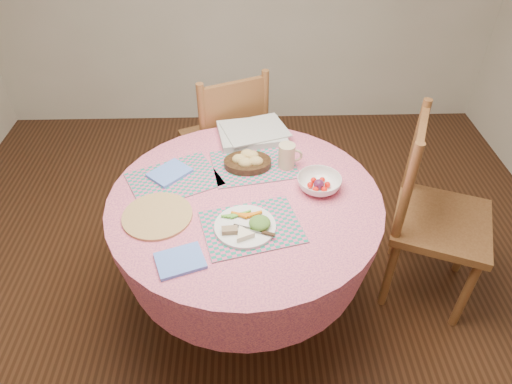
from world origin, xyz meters
TOP-DOWN VIEW (x-y plane):
  - ground at (0.00, 0.00)m, footprint 4.00×4.00m
  - dining_table at (0.00, 0.00)m, footprint 1.24×1.24m
  - chair_right at (0.93, 0.10)m, footprint 0.61×0.62m
  - chair_back at (-0.11, 0.83)m, footprint 0.60×0.59m
  - placemat_front at (0.03, -0.20)m, footprint 0.46×0.39m
  - placemat_left at (-0.33, 0.14)m, footprint 0.49×0.45m
  - placemat_back at (0.05, 0.24)m, footprint 0.45×0.37m
  - wicker_trivet at (-0.38, -0.12)m, footprint 0.30×0.30m
  - napkin_near at (-0.25, -0.38)m, footprint 0.22×0.19m
  - napkin_far at (-0.36, 0.17)m, footprint 0.23×0.23m
  - dinner_plate at (0.01, -0.21)m, footprint 0.26×0.26m
  - bread_bowl at (0.02, 0.23)m, footprint 0.23×0.23m
  - latte_mug at (0.21, 0.22)m, footprint 0.12×0.08m
  - fruit_bowl at (0.34, 0.05)m, footprint 0.21×0.21m
  - newspaper_stack at (0.04, 0.50)m, footprint 0.40×0.34m

SIDE VIEW (x-z plane):
  - ground at x=0.00m, z-range 0.00..0.00m
  - chair_back at x=-0.11m, z-range 0.02..1.02m
  - chair_right at x=0.93m, z-range 0.02..1.07m
  - dining_table at x=0.00m, z-range 0.18..0.93m
  - placemat_front at x=0.03m, z-range 0.75..0.76m
  - placemat_left at x=-0.33m, z-range 0.75..0.76m
  - placemat_back at x=0.05m, z-range 0.75..0.76m
  - wicker_trivet at x=-0.38m, z-range 0.75..0.76m
  - napkin_near at x=-0.25m, z-range 0.75..0.76m
  - napkin_far at x=-0.36m, z-range 0.76..0.77m
  - dinner_plate at x=0.01m, z-range 0.75..0.80m
  - newspaper_stack at x=0.04m, z-range 0.76..0.80m
  - fruit_bowl at x=0.34m, z-range 0.75..0.81m
  - bread_bowl at x=0.02m, z-range 0.75..0.83m
  - latte_mug at x=0.21m, z-range 0.76..0.88m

